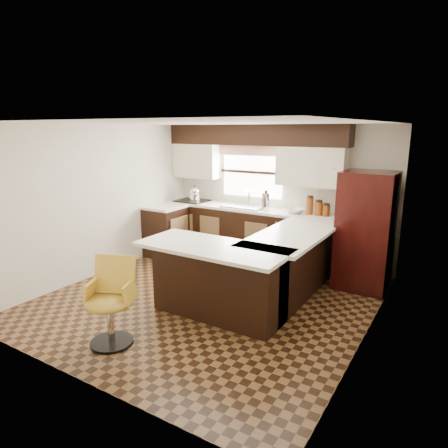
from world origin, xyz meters
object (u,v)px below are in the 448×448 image
Objects in this scene: peninsula_long at (288,267)px; peninsula_return at (219,282)px; bar_chair at (109,303)px; refrigerator at (366,231)px.

peninsula_long is 1.11m from peninsula_return.
peninsula_return is 1.71× the size of bar_chair.
bar_chair is at bearing -121.97° from refrigerator.
peninsula_return is 0.95× the size of refrigerator.
peninsula_return is at bearing -124.66° from refrigerator.
peninsula_long is at bearing 39.50° from bar_chair.
peninsula_long is 2.49m from bar_chair.
refrigerator is at bearing 55.34° from peninsula_return.
peninsula_long is 1.18× the size of peninsula_return.
refrigerator reaches higher than bar_chair.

